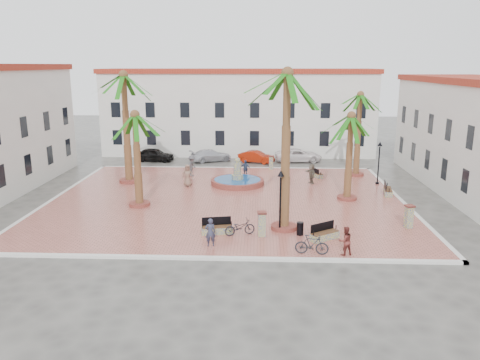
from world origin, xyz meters
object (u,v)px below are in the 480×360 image
at_px(pedestrian_north, 192,166).
at_px(litter_bin, 300,229).
at_px(lamppost_s, 281,190).
at_px(car_red, 256,157).
at_px(fountain, 237,181).
at_px(cyclist_a, 210,232).
at_px(palm_ne, 360,104).
at_px(bollard_e, 409,216).
at_px(palm_e, 351,126).
at_px(car_silver, 211,155).
at_px(lamppost_e, 379,155).
at_px(cyclist_b, 345,241).
at_px(palm_s, 287,90).
at_px(pedestrian_fountain_a, 188,175).
at_px(bollard_se, 262,224).
at_px(bicycle_a, 240,227).
at_px(bench_ne, 316,174).
at_px(bicycle_b, 312,245).
at_px(bench_e, 388,191).
at_px(pedestrian_east, 311,174).
at_px(bench_s, 217,229).
at_px(bench_se, 324,235).
at_px(palm_nw, 124,87).
at_px(palm_sw, 135,126).
at_px(car_black, 154,155).
at_px(car_white, 298,155).

bearing_deg(pedestrian_north, litter_bin, -135.06).
distance_m(lamppost_s, car_red, 21.17).
relative_size(fountain, cyclist_a, 2.78).
relative_size(palm_ne, bollard_e, 5.23).
bearing_deg(palm_e, car_silver, 129.24).
xyz_separation_m(lamppost_e, litter_bin, (-7.54, -12.55, -2.04)).
bearing_deg(cyclist_b, fountain, -86.59).
xyz_separation_m(palm_s, pedestrian_fountain_a, (-7.43, 10.01, -7.46)).
distance_m(palm_e, bollard_e, 8.26).
bearing_deg(fountain, bollard_se, -80.65).
bearing_deg(bicycle_a, bench_ne, -42.38).
relative_size(palm_ne, car_red, 2.02).
height_order(litter_bin, bicycle_a, bicycle_a).
bearing_deg(pedestrian_fountain_a, car_red, 57.19).
bearing_deg(bollard_e, bicycle_b, -145.26).
height_order(cyclist_a, cyclist_b, cyclist_a).
bearing_deg(pedestrian_north, palm_e, -103.75).
xyz_separation_m(palm_s, bench_e, (8.42, 8.16, -8.10)).
relative_size(bench_e, pedestrian_east, 1.12).
bearing_deg(bench_s, bench_se, -17.65).
relative_size(palm_nw, palm_sw, 1.38).
height_order(palm_nw, cyclist_b, palm_nw).
height_order(bench_s, bicycle_a, bench_s).
relative_size(palm_nw, palm_s, 0.97).
height_order(palm_nw, litter_bin, palm_nw).
distance_m(bollard_se, litter_bin, 2.31).
bearing_deg(cyclist_b, palm_s, -72.37).
relative_size(cyclist_b, pedestrian_north, 0.83).
bearing_deg(fountain, lamppost_s, -74.73).
bearing_deg(fountain, pedestrian_north, 146.41).
bearing_deg(bollard_se, bench_e, 44.08).
xyz_separation_m(palm_e, pedestrian_fountain_a, (-12.47, 3.25, -4.55)).
relative_size(bicycle_a, car_black, 0.44).
xyz_separation_m(palm_sw, pedestrian_fountain_a, (2.63, 5.54, -4.76)).
bearing_deg(palm_e, bench_se, -108.28).
relative_size(fountain, pedestrian_north, 2.34).
bearing_deg(palm_ne, bench_s, -125.90).
height_order(bicycle_a, car_silver, car_silver).
distance_m(palm_nw, car_white, 19.74).
distance_m(palm_ne, car_silver, 16.46).
height_order(palm_ne, lamppost_s, palm_ne).
xyz_separation_m(bench_s, car_silver, (-2.62, 22.07, 0.21)).
distance_m(pedestrian_east, car_white, 9.92).
relative_size(fountain, pedestrian_fountain_a, 2.41).
height_order(lamppost_s, pedestrian_fountain_a, lamppost_s).
height_order(palm_e, bench_e, palm_e).
height_order(pedestrian_north, car_white, pedestrian_north).
relative_size(pedestrian_east, car_silver, 0.39).
relative_size(bench_ne, car_silver, 0.38).
bearing_deg(lamppost_s, palm_sw, 153.30).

